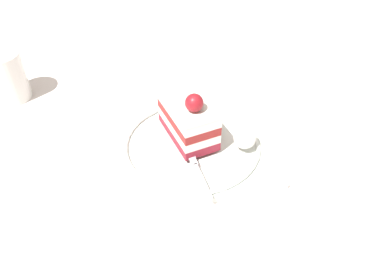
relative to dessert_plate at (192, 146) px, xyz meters
The scene contains 6 objects.
ground_plane 0.03m from the dessert_plate, 59.09° to the right, with size 2.40×2.40×0.00m, color silver.
dessert_plate is the anchor object (origin of this frame).
cake_slice 0.05m from the dessert_plate, behind, with size 0.13×0.08×0.10m.
whipped_cream_dollop 0.09m from the dessert_plate, 63.06° to the left, with size 0.04×0.04×0.04m, color white.
fork 0.07m from the dessert_plate, 11.75° to the right, with size 0.11×0.01×0.00m.
drink_glass_near 0.41m from the dessert_plate, 132.35° to the right, with size 0.08×0.08×0.10m.
Camera 1 is at (0.46, -0.14, 0.46)m, focal length 35.96 mm.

